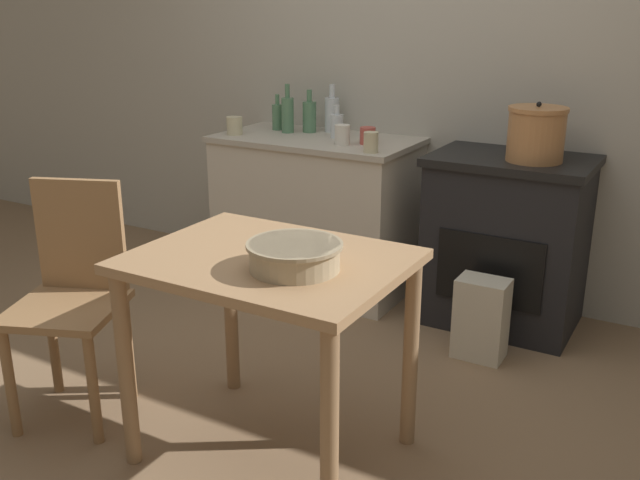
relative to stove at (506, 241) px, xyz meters
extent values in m
plane|color=#896B4C|center=(-0.63, -1.29, -0.44)|extent=(14.00, 14.00, 0.00)
cube|color=#B2AD9E|center=(-0.63, 0.30, 0.84)|extent=(8.00, 0.07, 2.55)
cube|color=beige|center=(-1.09, -0.03, -0.02)|extent=(1.08, 0.59, 0.84)
cube|color=#B6AD9C|center=(-1.09, -0.03, 0.42)|extent=(1.11, 0.62, 0.03)
cube|color=black|center=(0.00, 0.00, -0.02)|extent=(0.73, 0.52, 0.83)
cube|color=black|center=(0.00, 0.00, 0.41)|extent=(0.77, 0.56, 0.04)
cube|color=black|center=(0.00, -0.27, -0.07)|extent=(0.51, 0.01, 0.35)
cube|color=#A87F56|center=(-0.39, -1.54, 0.31)|extent=(0.91, 0.70, 0.03)
cylinder|color=#97724E|center=(-0.80, -1.84, -0.07)|extent=(0.06, 0.06, 0.73)
cylinder|color=#97724E|center=(0.01, -1.84, -0.07)|extent=(0.06, 0.06, 0.73)
cylinder|color=#97724E|center=(-0.80, -1.24, -0.07)|extent=(0.06, 0.06, 0.73)
cylinder|color=#97724E|center=(0.01, -1.24, -0.07)|extent=(0.06, 0.06, 0.73)
cube|color=#997047|center=(-1.21, -1.73, 0.03)|extent=(0.52, 0.52, 0.03)
cube|color=#997047|center=(-1.28, -1.56, 0.27)|extent=(0.35, 0.16, 0.45)
cylinder|color=#997047|center=(-1.30, -1.95, -0.21)|extent=(0.04, 0.04, 0.45)
cylinder|color=#997047|center=(-1.00, -1.82, -0.21)|extent=(0.04, 0.04, 0.45)
cylinder|color=#997047|center=(-1.43, -1.64, -0.21)|extent=(0.04, 0.04, 0.45)
cylinder|color=#997047|center=(-1.12, -1.52, -0.21)|extent=(0.04, 0.04, 0.45)
cube|color=beige|center=(0.03, -0.44, -0.24)|extent=(0.23, 0.16, 0.39)
cylinder|color=#B77A47|center=(0.11, -0.06, 0.55)|extent=(0.26, 0.26, 0.23)
cylinder|color=#B77A47|center=(0.11, -0.06, 0.68)|extent=(0.27, 0.27, 0.02)
sphere|color=black|center=(0.11, -0.06, 0.70)|extent=(0.02, 0.02, 0.02)
cylinder|color=tan|center=(-0.25, -1.60, 0.37)|extent=(0.29, 0.29, 0.09)
cylinder|color=tan|center=(-0.25, -1.60, 0.41)|extent=(0.31, 0.31, 0.01)
cylinder|color=#517F5B|center=(-1.30, 0.01, 0.53)|extent=(0.07, 0.07, 0.20)
cylinder|color=#517F5B|center=(-1.30, 0.01, 0.67)|extent=(0.03, 0.03, 0.08)
cylinder|color=silver|center=(-1.09, 0.16, 0.53)|extent=(0.08, 0.08, 0.19)
cylinder|color=silver|center=(-1.09, 0.16, 0.66)|extent=(0.03, 0.03, 0.08)
cylinder|color=silver|center=(-0.98, 0.01, 0.50)|extent=(0.07, 0.07, 0.13)
cylinder|color=silver|center=(-0.98, 0.01, 0.59)|extent=(0.03, 0.03, 0.05)
cylinder|color=#517F5B|center=(-1.20, 0.08, 0.52)|extent=(0.08, 0.08, 0.17)
cylinder|color=#517F5B|center=(-1.20, 0.08, 0.64)|extent=(0.03, 0.03, 0.07)
cylinder|color=#517F5B|center=(-1.40, 0.06, 0.51)|extent=(0.06, 0.06, 0.15)
cylinder|color=#517F5B|center=(-1.40, 0.06, 0.61)|extent=(0.02, 0.02, 0.06)
cylinder|color=silver|center=(-0.86, -0.15, 0.49)|extent=(0.08, 0.08, 0.10)
cylinder|color=beige|center=(-1.52, -0.19, 0.48)|extent=(0.09, 0.09, 0.10)
cylinder|color=#B74C42|center=(-0.75, -0.07, 0.48)|extent=(0.08, 0.08, 0.09)
cylinder|color=beige|center=(-0.64, -0.26, 0.48)|extent=(0.07, 0.07, 0.10)
camera|label=1|loc=(0.88, -3.41, 1.15)|focal=40.00mm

